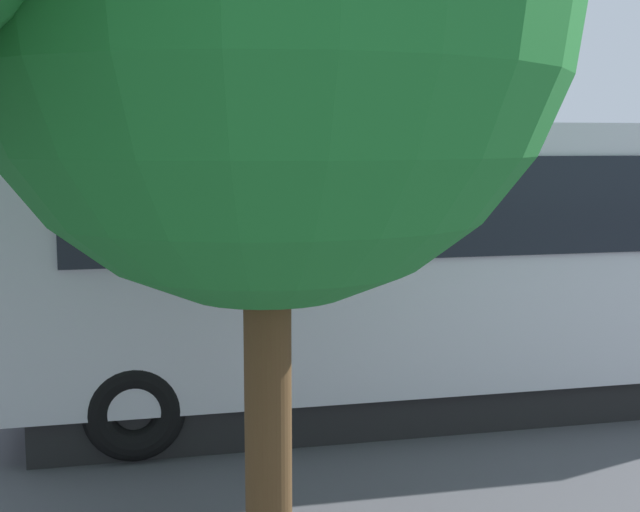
{
  "coord_description": "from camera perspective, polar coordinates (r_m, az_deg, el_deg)",
  "views": [
    {
      "loc": [
        4.75,
        14.44,
        3.05
      ],
      "look_at": [
        1.39,
        0.07,
        1.1
      ],
      "focal_mm": 48.44,
      "sensor_mm": 36.0,
      "label": 1
    }
  ],
  "objects": [
    {
      "name": "spectator_far_right",
      "position": [
        12.81,
        -3.47,
        -1.44
      ],
      "size": [
        0.57,
        0.32,
        1.77
      ],
      "color": "black",
      "rests_on": "ground_plane"
    },
    {
      "name": "tour_bus",
      "position": [
        9.98,
        6.14,
        -0.63
      ],
      "size": [
        9.14,
        2.6,
        3.25
      ],
      "color": "silver",
      "rests_on": "ground_plane"
    },
    {
      "name": "spectator_centre",
      "position": [
        12.95,
        4.28,
        -1.51
      ],
      "size": [
        0.58,
        0.33,
        1.72
      ],
      "color": "black",
      "rests_on": "ground_plane"
    },
    {
      "name": "parked_motorcycle_dark",
      "position": [
        12.78,
        9.69,
        -4.18
      ],
      "size": [
        2.05,
        0.58,
        0.99
      ],
      "color": "black",
      "rests_on": "ground_plane"
    },
    {
      "name": "bay_line_b",
      "position": [
        16.08,
        1.84,
        -3.4
      ],
      "size": [
        0.28,
        3.71,
        0.01
      ],
      "color": "white",
      "rests_on": "ground_plane"
    },
    {
      "name": "bay_line_c",
      "position": [
        15.63,
        -7.13,
        -3.77
      ],
      "size": [
        0.33,
        4.66,
        0.01
      ],
      "color": "white",
      "rests_on": "ground_plane"
    },
    {
      "name": "parked_motorcycle_silver",
      "position": [
        14.01,
        18.6,
        -3.44
      ],
      "size": [
        2.04,
        0.68,
        0.99
      ],
      "color": "black",
      "rests_on": "ground_plane"
    },
    {
      "name": "spectator_far_left",
      "position": [
        13.82,
        10.98,
        -0.78
      ],
      "size": [
        0.58,
        0.34,
        1.8
      ],
      "color": "black",
      "rests_on": "ground_plane"
    },
    {
      "name": "stunt_motorcycle",
      "position": [
        17.24,
        -4.49,
        0.59
      ],
      "size": [
        1.96,
        1.02,
        1.59
      ],
      "color": "black",
      "rests_on": "ground_plane"
    },
    {
      "name": "ground_plane",
      "position": [
        15.5,
        4.97,
        -3.85
      ],
      "size": [
        80.0,
        80.0,
        0.0
      ],
      "primitive_type": "plane",
      "color": "#4C4C51"
    },
    {
      "name": "spectator_left",
      "position": [
        13.43,
        8.18,
        -1.12
      ],
      "size": [
        0.58,
        0.35,
        1.76
      ],
      "color": "black",
      "rests_on": "ground_plane"
    },
    {
      "name": "bay_line_a",
      "position": [
        16.89,
        10.12,
        -2.98
      ],
      "size": [
        0.31,
        4.37,
        0.01
      ],
      "color": "white",
      "rests_on": "ground_plane"
    },
    {
      "name": "spectator_right",
      "position": [
        12.97,
        0.44,
        -1.48
      ],
      "size": [
        0.57,
        0.39,
        1.72
      ],
      "color": "black",
      "rests_on": "ground_plane"
    }
  ]
}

